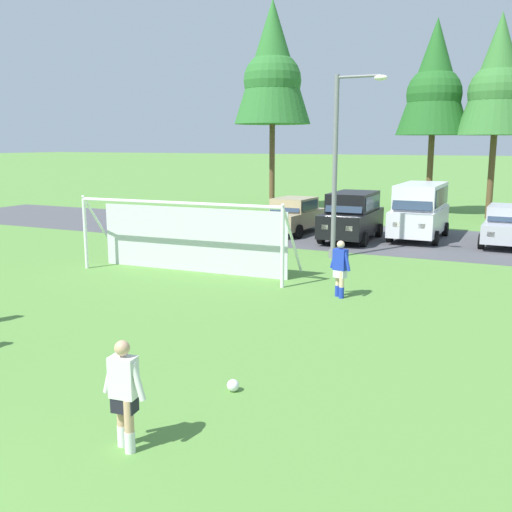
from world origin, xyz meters
name	(u,v)px	position (x,y,z in m)	size (l,w,h in m)	color
ground_plane	(286,282)	(0.00, 15.00, 0.00)	(400.00, 400.00, 0.00)	#598C3D
parking_lot_strip	(367,237)	(0.00, 24.84, 0.00)	(52.00, 8.40, 0.01)	#4C4C51
soccer_ball	(233,385)	(2.35, 6.83, 0.11)	(0.22, 0.22, 0.22)	white
soccer_goal	(189,235)	(-3.52, 14.84, 1.29)	(7.50, 2.30, 2.57)	white
player_midfield_center	(124,395)	(1.89, 4.39, 0.82)	(0.74, 0.28, 1.64)	tan
player_defender_far	(340,269)	(2.10, 13.89, 0.82)	(0.70, 0.36, 1.64)	beige
parked_car_slot_far_left	(293,215)	(-3.62, 24.59, 0.88)	(2.23, 4.30, 1.72)	tan
parked_car_slot_left	(352,216)	(-0.45, 23.78, 1.11)	(2.20, 4.63, 2.16)	black
parked_car_slot_center_left	(420,210)	(2.24, 25.51, 1.34)	(2.20, 4.80, 2.52)	silver
parked_car_slot_center	(508,225)	(6.01, 25.22, 0.88)	(2.10, 4.24, 1.72)	#B2B2BC
tree_left_edge	(273,67)	(-9.03, 34.23, 9.17)	(5.00, 5.00, 13.32)	brown
tree_mid_left	(435,81)	(1.03, 35.26, 7.93)	(4.32, 4.32, 11.53)	brown
tree_center_back	(498,78)	(4.54, 34.86, 7.89)	(4.30, 4.30, 11.47)	brown
street_lamp	(340,165)	(0.27, 19.45, 3.52)	(2.00, 0.32, 6.78)	slate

